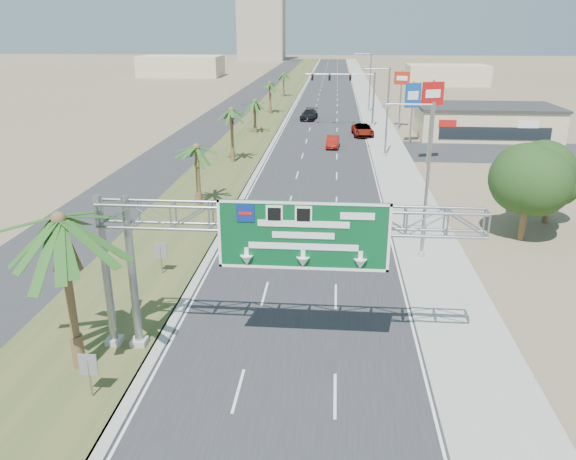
% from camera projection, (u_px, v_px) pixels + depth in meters
% --- Properties ---
extents(road, '(12.00, 300.00, 0.02)m').
position_uv_depth(road, '(328.00, 97.00, 119.55)').
color(road, '#28282B').
rests_on(road, ground).
extents(sidewalk_right, '(4.00, 300.00, 0.10)m').
position_uv_depth(sidewalk_right, '(368.00, 98.00, 118.87)').
color(sidewalk_right, '#9E9B93').
rests_on(sidewalk_right, ground).
extents(median_grass, '(7.00, 300.00, 0.12)m').
position_uv_depth(median_grass, '(281.00, 97.00, 120.31)').
color(median_grass, '#394E22').
rests_on(median_grass, ground).
extents(opposing_road, '(8.00, 300.00, 0.02)m').
position_uv_depth(opposing_road, '(249.00, 97.00, 120.88)').
color(opposing_road, '#28282B').
rests_on(opposing_road, ground).
extents(sign_gantry, '(16.75, 1.24, 7.50)m').
position_uv_depth(sign_gantry, '(267.00, 230.00, 23.83)').
color(sign_gantry, gray).
rests_on(sign_gantry, ground).
extents(palm_near, '(5.70, 5.70, 8.35)m').
position_uv_depth(palm_near, '(59.00, 220.00, 22.36)').
color(palm_near, brown).
rests_on(palm_near, ground).
extents(palm_row_b, '(3.99, 3.99, 5.95)m').
position_uv_depth(palm_row_b, '(196.00, 148.00, 45.56)').
color(palm_row_b, brown).
rests_on(palm_row_b, ground).
extents(palm_row_c, '(3.99, 3.99, 6.75)m').
position_uv_depth(palm_row_c, '(231.00, 111.00, 60.29)').
color(palm_row_c, brown).
rests_on(palm_row_c, ground).
extents(palm_row_d, '(3.99, 3.99, 5.45)m').
position_uv_depth(palm_row_d, '(255.00, 102.00, 77.57)').
color(palm_row_d, brown).
rests_on(palm_row_d, ground).
extents(palm_row_e, '(3.99, 3.99, 6.15)m').
position_uv_depth(palm_row_e, '(270.00, 84.00, 95.14)').
color(palm_row_e, brown).
rests_on(palm_row_e, ground).
extents(palm_row_f, '(3.99, 3.99, 5.75)m').
position_uv_depth(palm_row_f, '(283.00, 74.00, 118.69)').
color(palm_row_f, brown).
rests_on(palm_row_f, ground).
extents(streetlight_near, '(3.27, 0.44, 10.00)m').
position_uv_depth(streetlight_near, '(423.00, 189.00, 34.95)').
color(streetlight_near, gray).
rests_on(streetlight_near, ground).
extents(streetlight_mid, '(3.27, 0.44, 10.00)m').
position_uv_depth(streetlight_mid, '(385.00, 116.00, 63.05)').
color(streetlight_mid, gray).
rests_on(streetlight_mid, ground).
extents(streetlight_far, '(3.27, 0.44, 10.00)m').
position_uv_depth(streetlight_far, '(369.00, 85.00, 96.77)').
color(streetlight_far, gray).
rests_on(streetlight_far, ground).
extents(signal_mast, '(10.28, 0.71, 8.00)m').
position_uv_depth(signal_mast, '(360.00, 95.00, 81.87)').
color(signal_mast, gray).
rests_on(signal_mast, ground).
extents(store_building, '(18.00, 10.00, 4.00)m').
position_uv_depth(store_building, '(485.00, 122.00, 75.93)').
color(store_building, tan).
rests_on(store_building, ground).
extents(oak_near, '(4.50, 4.50, 6.80)m').
position_uv_depth(oak_near, '(530.00, 178.00, 38.15)').
color(oak_near, brown).
rests_on(oak_near, ground).
extents(oak_far, '(3.50, 3.50, 5.60)m').
position_uv_depth(oak_far, '(552.00, 174.00, 41.90)').
color(oak_far, brown).
rests_on(oak_far, ground).
extents(median_signback_a, '(0.75, 0.08, 2.08)m').
position_uv_depth(median_signback_a, '(89.00, 368.00, 22.25)').
color(median_signback_a, gray).
rests_on(median_signback_a, ground).
extents(median_signback_b, '(0.75, 0.08, 2.08)m').
position_uv_depth(median_signback_b, '(161.00, 253.00, 33.54)').
color(median_signback_b, gray).
rests_on(median_signback_b, ground).
extents(tower_distant, '(20.00, 16.00, 35.00)m').
position_uv_depth(tower_distant, '(261.00, 19.00, 247.22)').
color(tower_distant, tan).
rests_on(tower_distant, ground).
extents(building_distant_left, '(24.00, 14.00, 6.00)m').
position_uv_depth(building_distant_left, '(181.00, 66.00, 168.88)').
color(building_distant_left, tan).
rests_on(building_distant_left, ground).
extents(building_distant_right, '(20.00, 12.00, 5.00)m').
position_uv_depth(building_distant_right, '(447.00, 75.00, 144.45)').
color(building_distant_right, tan).
rests_on(building_distant_right, ground).
extents(car_left_lane, '(2.02, 4.83, 1.63)m').
position_uv_depth(car_left_lane, '(279.00, 230.00, 39.27)').
color(car_left_lane, black).
rests_on(car_left_lane, ground).
extents(car_mid_lane, '(1.68, 4.42, 1.44)m').
position_uv_depth(car_mid_lane, '(333.00, 142.00, 69.70)').
color(car_mid_lane, maroon).
rests_on(car_mid_lane, ground).
extents(car_right_lane, '(3.06, 5.96, 1.61)m').
position_uv_depth(car_right_lane, '(363.00, 130.00, 77.15)').
color(car_right_lane, gray).
rests_on(car_right_lane, ground).
extents(car_far, '(2.96, 5.83, 1.62)m').
position_uv_depth(car_far, '(309.00, 115.00, 90.55)').
color(car_far, black).
rests_on(car_far, ground).
extents(pole_sign_red_near, '(2.36, 1.07, 8.98)m').
position_uv_depth(pole_sign_red_near, '(432.00, 99.00, 59.08)').
color(pole_sign_red_near, gray).
rests_on(pole_sign_red_near, ground).
extents(pole_sign_blue, '(2.00, 0.90, 7.83)m').
position_uv_depth(pole_sign_blue, '(413.00, 98.00, 70.15)').
color(pole_sign_blue, gray).
rests_on(pole_sign_blue, ground).
extents(pole_sign_red_far, '(2.18, 1.00, 8.37)m').
position_uv_depth(pole_sign_red_far, '(402.00, 83.00, 80.38)').
color(pole_sign_red_far, gray).
rests_on(pole_sign_red_far, ground).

